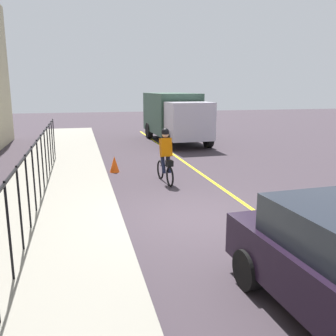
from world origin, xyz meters
The scene contains 7 objects.
ground_plane centered at (0.00, 0.00, 0.00)m, with size 80.00×80.00×0.00m, color #3A3038.
lane_line_centre centered at (0.00, -1.60, 0.00)m, with size 36.00×0.12×0.01m, color yellow.
sidewalk centered at (0.00, 3.40, 0.07)m, with size 40.00×3.20×0.15m, color gray.
iron_fence centered at (1.00, 3.80, 1.25)m, with size 15.80×0.04×1.60m.
cyclist_lead centered at (3.38, -0.02, 0.91)m, with size 1.71×0.39×1.83m.
box_truck_background centered at (12.49, -2.71, 1.55)m, with size 6.77×2.69×2.78m.
traffic_cone_near centered at (5.40, 1.47, 0.30)m, with size 0.36×0.36×0.61m, color #FD5410.
Camera 1 is at (-8.06, 2.67, 3.10)m, focal length 39.14 mm.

